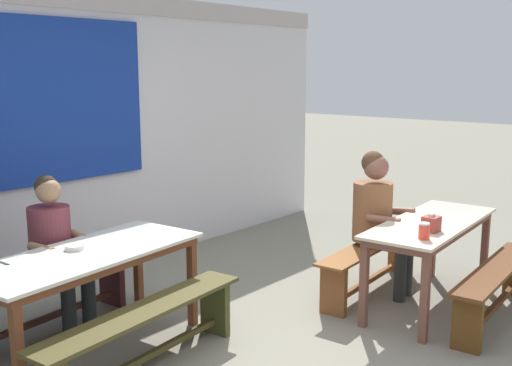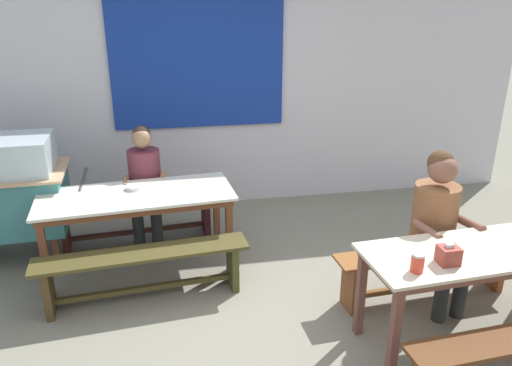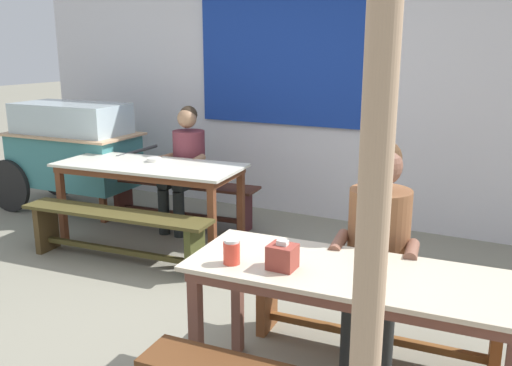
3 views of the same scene
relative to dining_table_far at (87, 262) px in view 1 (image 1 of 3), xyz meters
The scene contains 13 objects.
ground_plane 1.69m from the dining_table_far, 45.34° to the right, with size 40.00×40.00×0.00m, color gray.
backdrop_wall 2.01m from the dining_table_far, 54.73° to the left, with size 7.33×0.23×2.80m.
dining_table_far is the anchor object (origin of this frame).
dining_table_near 2.89m from the dining_table_far, 31.94° to the right, with size 1.72×0.73×0.76m.
bench_far_back 0.68m from the dining_table_far, 95.16° to the left, with size 1.71×0.47×0.46m.
bench_far_front 0.68m from the dining_table_far, 84.84° to the right, with size 1.79×0.45×0.46m.
bench_near_back 2.63m from the dining_table_far, 21.78° to the right, with size 1.64×0.38×0.46m.
bench_near_front 3.27m from the dining_table_far, 40.05° to the right, with size 1.68×0.36×0.46m.
person_right_near_table 2.63m from the dining_table_far, 22.69° to the right, with size 0.51×0.56×1.33m.
person_center_facing 0.50m from the dining_table_far, 82.82° to the left, with size 0.44×0.56×1.25m.
tissue_box 2.70m from the dining_table_far, 38.13° to the right, with size 0.13×0.12×0.15m.
condiment_jar 2.54m from the dining_table_far, 42.72° to the right, with size 0.09×0.09×0.13m.
soup_bowl 0.14m from the dining_table_far, 102.28° to the left, with size 0.14×0.14×0.04m, color silver.
Camera 1 is at (-3.57, -2.58, 2.06)m, focal length 43.22 mm.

